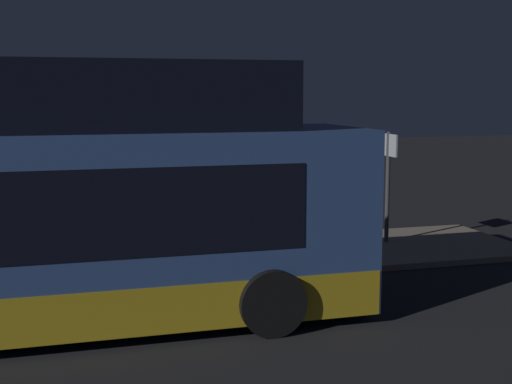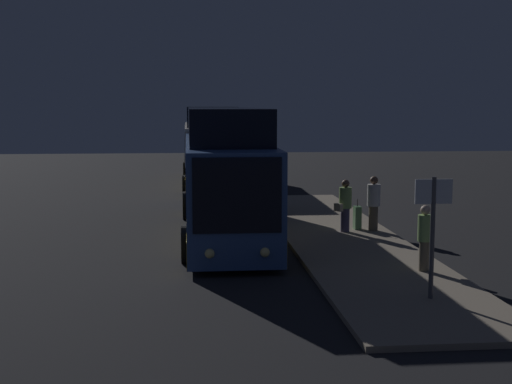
# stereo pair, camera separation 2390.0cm
# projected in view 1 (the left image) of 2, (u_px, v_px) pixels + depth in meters

# --- Properties ---
(ground) EXTENTS (80.00, 80.00, 0.00)m
(ground) POSITION_uv_depth(u_px,v_px,m) (80.00, 323.00, 11.26)
(ground) COLOR #232326
(platform) EXTENTS (20.00, 3.55, 0.13)m
(platform) POSITION_uv_depth(u_px,v_px,m) (73.00, 268.00, 14.46)
(platform) COLOR gray
(platform) RESTS_ON ground
(passenger_boarding) EXTENTS (0.61, 0.54, 1.64)m
(passenger_boarding) POSITION_uv_depth(u_px,v_px,m) (279.00, 205.00, 16.60)
(passenger_boarding) COLOR #6B604C
(passenger_boarding) RESTS_ON platform
(passenger_waiting) EXTENTS (0.59, 0.67, 1.68)m
(passenger_waiting) POSITION_uv_depth(u_px,v_px,m) (32.00, 222.00, 14.36)
(passenger_waiting) COLOR #4C476B
(passenger_waiting) RESTS_ON platform
(passenger_with_bags) EXTENTS (0.59, 0.59, 1.77)m
(passenger_with_bags) POSITION_uv_depth(u_px,v_px,m) (27.00, 212.00, 15.24)
(passenger_with_bags) COLOR #6B604C
(passenger_with_bags) RESTS_ON platform
(suitcase) EXTENTS (0.36, 0.21, 0.99)m
(suitcase) POSITION_uv_depth(u_px,v_px,m) (11.00, 243.00, 14.80)
(suitcase) COLOR #598C59
(suitcase) RESTS_ON platform
(sign_post) EXTENTS (0.10, 0.79, 2.58)m
(sign_post) POSITION_uv_depth(u_px,v_px,m) (388.00, 171.00, 16.52)
(sign_post) COLOR #4C4C51
(sign_post) RESTS_ON platform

